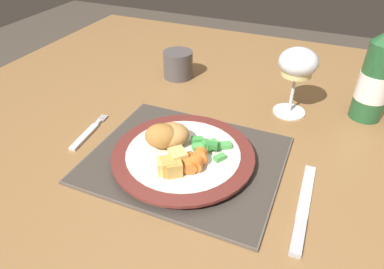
# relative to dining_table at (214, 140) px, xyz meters

# --- Properties ---
(dining_table) EXTENTS (1.30, 1.10, 0.74)m
(dining_table) POSITION_rel_dining_table_xyz_m (0.00, 0.00, 0.00)
(dining_table) COLOR olive
(dining_table) RESTS_ON ground
(placemat) EXTENTS (0.35, 0.29, 0.01)m
(placemat) POSITION_rel_dining_table_xyz_m (0.01, -0.18, 0.08)
(placemat) COLOR brown
(placemat) RESTS_ON dining_table
(dinner_plate) EXTENTS (0.26, 0.26, 0.02)m
(dinner_plate) POSITION_rel_dining_table_xyz_m (0.01, -0.19, 0.10)
(dinner_plate) COLOR white
(dinner_plate) RESTS_ON placemat
(breaded_croquettes) EXTENTS (0.09, 0.09, 0.04)m
(breaded_croquettes) POSITION_rel_dining_table_xyz_m (-0.03, -0.18, 0.13)
(breaded_croquettes) COLOR #A87033
(breaded_croquettes) RESTS_ON dinner_plate
(green_beans_pile) EXTENTS (0.08, 0.06, 0.02)m
(green_beans_pile) POSITION_rel_dining_table_xyz_m (0.05, -0.16, 0.11)
(green_beans_pile) COLOR #4CA84C
(green_beans_pile) RESTS_ON dinner_plate
(glazed_carrots) EXTENTS (0.04, 0.06, 0.02)m
(glazed_carrots) POSITION_rel_dining_table_xyz_m (0.04, -0.22, 0.12)
(glazed_carrots) COLOR orange
(glazed_carrots) RESTS_ON dinner_plate
(fork) EXTENTS (0.03, 0.13, 0.01)m
(fork) POSITION_rel_dining_table_xyz_m (-0.21, -0.19, 0.08)
(fork) COLOR silver
(fork) RESTS_ON dining_table
(table_knife) EXTENTS (0.02, 0.20, 0.01)m
(table_knife) POSITION_rel_dining_table_xyz_m (0.23, -0.23, 0.08)
(table_knife) COLOR silver
(table_knife) RESTS_ON dining_table
(wine_glass) EXTENTS (0.08, 0.08, 0.15)m
(wine_glass) POSITION_rel_dining_table_xyz_m (0.16, 0.07, 0.19)
(wine_glass) COLOR silver
(wine_glass) RESTS_ON dining_table
(bottle) EXTENTS (0.07, 0.07, 0.26)m
(bottle) POSITION_rel_dining_table_xyz_m (0.31, 0.11, 0.18)
(bottle) COLOR #23562D
(bottle) RESTS_ON dining_table
(roast_potatoes) EXTENTS (0.05, 0.06, 0.03)m
(roast_potatoes) POSITION_rel_dining_table_xyz_m (0.01, -0.24, 0.12)
(roast_potatoes) COLOR gold
(roast_potatoes) RESTS_ON dinner_plate
(drinking_cup) EXTENTS (0.08, 0.08, 0.07)m
(drinking_cup) POSITION_rel_dining_table_xyz_m (-0.16, 0.14, 0.12)
(drinking_cup) COLOR #4C4747
(drinking_cup) RESTS_ON dining_table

